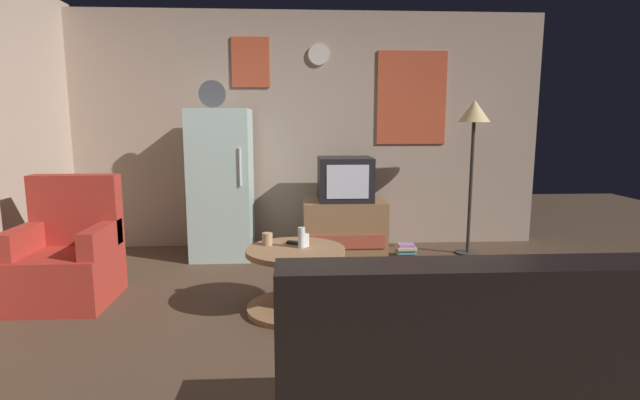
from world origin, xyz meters
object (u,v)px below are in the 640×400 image
Objects in this scene: mug_ceramic_white at (304,240)px; armchair at (68,258)px; couch at (495,395)px; standing_lamp at (474,123)px; wine_glass at (302,238)px; book_stack at (406,250)px; fridge at (222,184)px; mug_ceramic_tan at (267,239)px; crt_tv at (345,179)px; coffee_table at (296,280)px; remote_control at (296,243)px; tv_stand at (344,228)px.

armchair is (-1.82, 0.26, -0.18)m from mug_ceramic_white.
standing_lamp is at bearing 71.72° from couch.
armchair is at bearing 171.72° from mug_ceramic_white.
wine_glass is 0.74× the size of book_stack.
wine_glass is 0.16× the size of armchair.
standing_lamp reaches higher than mug_ceramic_white.
book_stack is (1.88, -0.15, -0.69)m from fridge.
mug_ceramic_tan is 0.05× the size of couch.
mug_ceramic_tan is 0.44× the size of book_stack.
crt_tv is 1.68m from coffee_table.
couch is at bearing -67.81° from mug_ceramic_white.
crt_tv is 6.00× the size of mug_ceramic_tan.
crt_tv is 1.51m from remote_control.
armchair is (-1.75, 0.33, 0.10)m from coffee_table.
crt_tv is at bearing 178.74° from standing_lamp.
crt_tv is 3.60× the size of remote_control.
couch is (0.26, -3.18, -0.49)m from crt_tv.
tv_stand is 4.15× the size of book_stack.
mug_ceramic_white is (-0.45, -1.43, 0.23)m from tv_stand.
tv_stand reaches higher than coffee_table.
wine_glass is (0.78, -1.52, -0.21)m from fridge.
remote_control is 0.09× the size of couch.
tv_stand is at bearing 72.67° from mug_ceramic_white.
standing_lamp is 2.40m from mug_ceramic_white.
remote_control is (-1.81, -1.36, -0.87)m from standing_lamp.
fridge reaches higher than standing_lamp.
mug_ceramic_tan is 1.57m from armchair.
mug_ceramic_white is at bearing -141.32° from standing_lamp.
mug_ceramic_white is (0.06, 0.07, 0.28)m from coffee_table.
remote_control is 0.16× the size of armchair.
standing_lamp reaches higher than couch.
armchair is (-2.27, -1.17, -0.46)m from crt_tv.
fridge is 1.63m from remote_control.
coffee_table is 1.79m from armchair.
crt_tv is (0.01, -0.00, 0.51)m from tv_stand.
mug_ceramic_tan is (-2.02, -1.35, -0.84)m from standing_lamp.
fridge is 11.80× the size of remote_control.
mug_ceramic_tan is at bearing -152.87° from remote_control.
crt_tv is at bearing 94.66° from couch.
mug_ceramic_white reaches higher than coffee_table.
book_stack is at bearing 20.06° from armchair.
couch is (-1.04, -3.15, -1.05)m from standing_lamp.
fridge is at bearing 178.42° from tv_stand.
fridge is 11.80× the size of wine_glass.
crt_tv reaches higher than couch.
wine_glass is 1.00× the size of remote_control.
fridge is 2.11× the size of tv_stand.
armchair reaches higher than couch.
tv_stand is at bearing 71.18° from coffee_table.
remote_control reaches higher than coffee_table.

